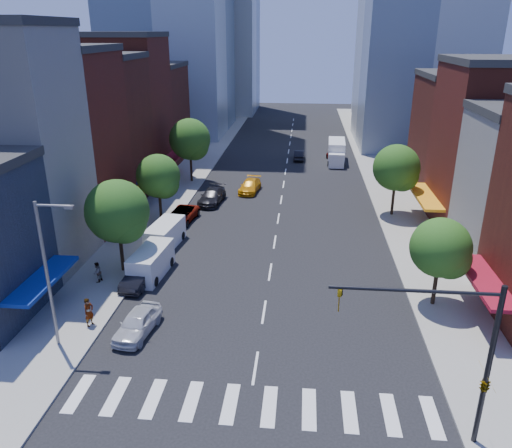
{
  "coord_description": "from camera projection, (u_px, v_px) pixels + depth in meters",
  "views": [
    {
      "loc": [
        2.25,
        -23.08,
        17.7
      ],
      "look_at": [
        -0.87,
        9.45,
        5.0
      ],
      "focal_mm": 35.0,
      "sensor_mm": 36.0,
      "label": 1
    }
  ],
  "objects": [
    {
      "name": "bldg_right_3",
      "position": [
        473.0,
        139.0,
        55.35
      ],
      "size": [
        12.0,
        10.0,
        13.0
      ],
      "primitive_type": "cube",
      "color": "#4C1A13",
      "rests_on": "ground"
    },
    {
      "name": "traffic_car_far",
      "position": [
        334.0,
        156.0,
        72.32
      ],
      "size": [
        2.3,
        4.56,
        1.49
      ],
      "primitive_type": "imported",
      "rotation": [
        0.0,
        0.0,
        3.27
      ],
      "color": "#999999",
      "rests_on": "ground"
    },
    {
      "name": "tree_left_far",
      "position": [
        191.0,
        141.0,
        60.48
      ],
      "size": [
        5.0,
        5.0,
        7.75
      ],
      "color": "black",
      "rests_on": "sidewalk_left"
    },
    {
      "name": "traffic_car_oncoming",
      "position": [
        299.0,
        155.0,
        72.91
      ],
      "size": [
        1.53,
        4.22,
        1.38
      ],
      "primitive_type": "imported",
      "rotation": [
        0.0,
        0.0,
        3.12
      ],
      "color": "black",
      "rests_on": "ground"
    },
    {
      "name": "crosswalk",
      "position": [
        250.0,
        405.0,
        25.24
      ],
      "size": [
        19.0,
        3.0,
        0.01
      ],
      "primitive_type": "cube",
      "color": "silver",
      "rests_on": "ground"
    },
    {
      "name": "sidewalk_left",
      "position": [
        191.0,
        173.0,
        66.23
      ],
      "size": [
        5.0,
        120.0,
        0.15
      ],
      "primitive_type": "cube",
      "color": "gray",
      "rests_on": "ground"
    },
    {
      "name": "cargo_van_far",
      "position": [
        165.0,
        235.0,
        43.43
      ],
      "size": [
        2.59,
        5.19,
        2.12
      ],
      "rotation": [
        0.0,
        0.0,
        -0.12
      ],
      "color": "white",
      "rests_on": "ground"
    },
    {
      "name": "parked_car_front",
      "position": [
        137.0,
        323.0,
        30.95
      ],
      "size": [
        2.34,
        4.63,
        1.51
      ],
      "primitive_type": "imported",
      "rotation": [
        0.0,
        0.0,
        -0.13
      ],
      "color": "silver",
      "rests_on": "ground"
    },
    {
      "name": "parked_car_second",
      "position": [
        140.0,
        276.0,
        36.98
      ],
      "size": [
        1.99,
        4.6,
        1.47
      ],
      "primitive_type": "imported",
      "rotation": [
        0.0,
        0.0,
        -0.1
      ],
      "color": "black",
      "rests_on": "ground"
    },
    {
      "name": "bldg_left_4",
      "position": [
        116.0,
        110.0,
        61.61
      ],
      "size": [
        12.0,
        9.0,
        17.0
      ],
      "primitive_type": "cube",
      "color": "#591E15",
      "rests_on": "ground"
    },
    {
      "name": "bldg_left_3",
      "position": [
        89.0,
        131.0,
        54.09
      ],
      "size": [
        12.0,
        8.0,
        15.0
      ],
      "primitive_type": "cube",
      "color": "#4C1A13",
      "rests_on": "ground"
    },
    {
      "name": "sidewalk_right",
      "position": [
        382.0,
        178.0,
        64.0
      ],
      "size": [
        5.0,
        120.0,
        0.15
      ],
      "primitive_type": "cube",
      "color": "gray",
      "rests_on": "ground"
    },
    {
      "name": "streetlight",
      "position": [
        49.0,
        267.0,
        28.1
      ],
      "size": [
        2.25,
        0.25,
        9.0
      ],
      "color": "slate",
      "rests_on": "sidewalk_left"
    },
    {
      "name": "parked_car_rear",
      "position": [
        212.0,
        196.0,
        54.53
      ],
      "size": [
        2.7,
        5.56,
        1.56
      ],
      "primitive_type": "imported",
      "rotation": [
        0.0,
        0.0,
        -0.1
      ],
      "color": "black",
      "rests_on": "ground"
    },
    {
      "name": "bldg_left_5",
      "position": [
        141.0,
        115.0,
        71.15
      ],
      "size": [
        12.0,
        10.0,
        13.0
      ],
      "primitive_type": "cube",
      "color": "#4C1A13",
      "rests_on": "ground"
    },
    {
      "name": "bldg_right_2",
      "position": [
        508.0,
        150.0,
        45.71
      ],
      "size": [
        12.0,
        10.0,
        15.0
      ],
      "primitive_type": "cube",
      "color": "#591E15",
      "rests_on": "ground"
    },
    {
      "name": "taxi",
      "position": [
        250.0,
        186.0,
        58.35
      ],
      "size": [
        2.56,
        5.12,
        1.43
      ],
      "primitive_type": "imported",
      "rotation": [
        0.0,
        0.0,
        -0.12
      ],
      "color": "orange",
      "rests_on": "ground"
    },
    {
      "name": "tree_right_far",
      "position": [
        398.0,
        170.0,
        49.28
      ],
      "size": [
        4.6,
        4.6,
        7.2
      ],
      "color": "black",
      "rests_on": "sidewalk_right"
    },
    {
      "name": "bldg_left_2",
      "position": [
        51.0,
        143.0,
        46.02
      ],
      "size": [
        12.0,
        9.0,
        16.0
      ],
      "primitive_type": "cube",
      "color": "#591E15",
      "rests_on": "ground"
    },
    {
      "name": "pedestrian_far",
      "position": [
        97.0,
        272.0,
        37.05
      ],
      "size": [
        0.77,
        0.89,
        1.57
      ],
      "primitive_type": "imported",
      "rotation": [
        0.0,
        0.0,
        -1.83
      ],
      "color": "#999999",
      "rests_on": "sidewalk_left"
    },
    {
      "name": "tree_left_near",
      "position": [
        119.0,
        214.0,
        37.41
      ],
      "size": [
        4.8,
        4.8,
        7.3
      ],
      "color": "black",
      "rests_on": "sidewalk_left"
    },
    {
      "name": "tree_left_mid",
      "position": [
        160.0,
        178.0,
        47.74
      ],
      "size": [
        4.2,
        4.2,
        6.65
      ],
      "color": "black",
      "rests_on": "sidewalk_left"
    },
    {
      "name": "traffic_signal",
      "position": [
        475.0,
        368.0,
        21.46
      ],
      "size": [
        7.24,
        2.24,
        8.0
      ],
      "color": "black",
      "rests_on": "sidewalk_right"
    },
    {
      "name": "ground",
      "position": [
        255.0,
        368.0,
        28.03
      ],
      "size": [
        220.0,
        220.0,
        0.0
      ],
      "primitive_type": "plane",
      "color": "black",
      "rests_on": "ground"
    },
    {
      "name": "box_truck",
      "position": [
        336.0,
        152.0,
        71.24
      ],
      "size": [
        2.6,
        7.67,
        3.05
      ],
      "rotation": [
        0.0,
        0.0,
        -0.04
      ],
      "color": "white",
      "rests_on": "ground"
    },
    {
      "name": "parked_car_third",
      "position": [
        181.0,
        215.0,
        49.2
      ],
      "size": [
        3.01,
        5.36,
        1.41
      ],
      "primitive_type": "imported",
      "rotation": [
        0.0,
        0.0,
        -0.14
      ],
      "color": "#999999",
      "rests_on": "ground"
    },
    {
      "name": "cargo_van_near",
      "position": [
        151.0,
        263.0,
        38.24
      ],
      "size": [
        2.44,
        5.21,
        2.15
      ],
      "rotation": [
        0.0,
        0.0,
        -0.09
      ],
      "color": "silver",
      "rests_on": "ground"
    },
    {
      "name": "pedestrian_near",
      "position": [
        89.0,
        312.0,
        31.49
      ],
      "size": [
        0.7,
        0.82,
        1.9
      ],
      "primitive_type": "imported",
      "rotation": [
        0.0,
        0.0,
        1.15
      ],
      "color": "#999999",
      "rests_on": "sidewalk_left"
    },
    {
      "name": "tree_right_near",
      "position": [
        443.0,
        250.0,
        32.83
      ],
      "size": [
        4.0,
        4.0,
        6.2
      ],
      "color": "black",
      "rests_on": "sidewalk_right"
    }
  ]
}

